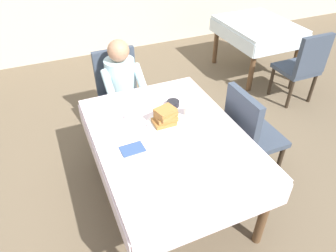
# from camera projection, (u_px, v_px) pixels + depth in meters

# --- Properties ---
(ground_plane) EXTENTS (14.00, 14.00, 0.00)m
(ground_plane) POSITION_uv_depth(u_px,v_px,m) (169.00, 197.00, 2.82)
(ground_plane) COLOR brown
(dining_table_main) EXTENTS (1.12, 1.52, 0.74)m
(dining_table_main) POSITION_uv_depth(u_px,v_px,m) (169.00, 143.00, 2.42)
(dining_table_main) COLOR silver
(dining_table_main) RESTS_ON ground
(chair_diner) EXTENTS (0.44, 0.45, 0.93)m
(chair_diner) POSITION_uv_depth(u_px,v_px,m) (119.00, 88.00, 3.32)
(chair_diner) COLOR #384251
(chair_diner) RESTS_ON ground
(diner_person) EXTENTS (0.40, 0.43, 1.12)m
(diner_person) POSITION_uv_depth(u_px,v_px,m) (122.00, 84.00, 3.12)
(diner_person) COLOR silver
(diner_person) RESTS_ON ground
(chair_right_side) EXTENTS (0.45, 0.44, 0.93)m
(chair_right_side) POSITION_uv_depth(u_px,v_px,m) (249.00, 131.00, 2.74)
(chair_right_side) COLOR #384251
(chair_right_side) RESTS_ON ground
(plate_breakfast) EXTENTS (0.28, 0.28, 0.02)m
(plate_breakfast) POSITION_uv_depth(u_px,v_px,m) (164.00, 123.00, 2.46)
(plate_breakfast) COLOR white
(plate_breakfast) RESTS_ON dining_table_main
(breakfast_stack) EXTENTS (0.19, 0.17, 0.13)m
(breakfast_stack) POSITION_uv_depth(u_px,v_px,m) (165.00, 116.00, 2.42)
(breakfast_stack) COLOR #A36B33
(breakfast_stack) RESTS_ON plate_breakfast
(cup_coffee) EXTENTS (0.11, 0.08, 0.08)m
(cup_coffee) POSITION_uv_depth(u_px,v_px,m) (189.00, 111.00, 2.54)
(cup_coffee) COLOR white
(cup_coffee) RESTS_ON dining_table_main
(bowl_butter) EXTENTS (0.11, 0.11, 0.04)m
(bowl_butter) POSITION_uv_depth(u_px,v_px,m) (173.00, 103.00, 2.67)
(bowl_butter) COLOR black
(bowl_butter) RESTS_ON dining_table_main
(syrup_pitcher) EXTENTS (0.08, 0.08, 0.07)m
(syrup_pitcher) POSITION_uv_depth(u_px,v_px,m) (128.00, 115.00, 2.50)
(syrup_pitcher) COLOR silver
(syrup_pitcher) RESTS_ON dining_table_main
(fork_left_of_plate) EXTENTS (0.03, 0.18, 0.00)m
(fork_left_of_plate) POSITION_uv_depth(u_px,v_px,m) (143.00, 131.00, 2.39)
(fork_left_of_plate) COLOR silver
(fork_left_of_plate) RESTS_ON dining_table_main
(knife_right_of_plate) EXTENTS (0.04, 0.20, 0.00)m
(knife_right_of_plate) POSITION_uv_depth(u_px,v_px,m) (187.00, 120.00, 2.51)
(knife_right_of_plate) COLOR silver
(knife_right_of_plate) RESTS_ON dining_table_main
(spoon_near_edge) EXTENTS (0.15, 0.03, 0.00)m
(spoon_near_edge) POSITION_uv_depth(u_px,v_px,m) (176.00, 148.00, 2.24)
(spoon_near_edge) COLOR silver
(spoon_near_edge) RESTS_ON dining_table_main
(napkin_folded) EXTENTS (0.17, 0.12, 0.01)m
(napkin_folded) POSITION_uv_depth(u_px,v_px,m) (132.00, 149.00, 2.23)
(napkin_folded) COLOR #334C7F
(napkin_folded) RESTS_ON dining_table_main
(background_table_far) EXTENTS (0.92, 1.12, 0.74)m
(background_table_far) POSITION_uv_depth(u_px,v_px,m) (257.00, 31.00, 4.40)
(background_table_far) COLOR silver
(background_table_far) RESTS_ON ground
(background_chair_empty) EXTENTS (0.44, 0.45, 0.93)m
(background_chair_empty) POSITION_uv_depth(u_px,v_px,m) (303.00, 65.00, 3.76)
(background_chair_empty) COLOR #384251
(background_chair_empty) RESTS_ON ground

